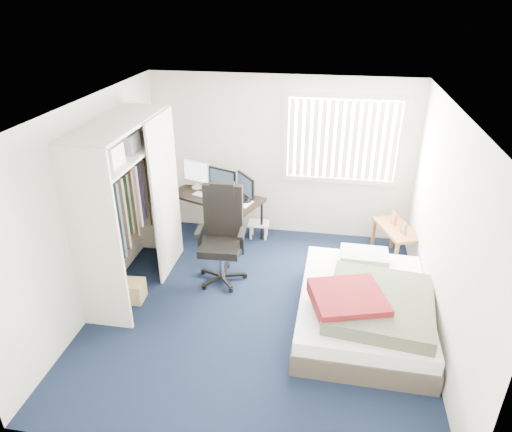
{
  "coord_description": "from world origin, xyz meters",
  "views": [
    {
      "loc": [
        0.73,
        -4.52,
        3.58
      ],
      "look_at": [
        -0.1,
        0.4,
        1.09
      ],
      "focal_mm": 32.0,
      "sensor_mm": 36.0,
      "label": 1
    }
  ],
  "objects_px": {
    "nightstand": "(396,232)",
    "bed": "(364,306)",
    "desk": "(217,193)",
    "office_chair": "(222,244)"
  },
  "relations": [
    {
      "from": "desk",
      "to": "nightstand",
      "type": "relative_size",
      "value": 1.78
    },
    {
      "from": "office_chair",
      "to": "nightstand",
      "type": "relative_size",
      "value": 1.51
    },
    {
      "from": "nightstand",
      "to": "bed",
      "type": "relative_size",
      "value": 0.44
    },
    {
      "from": "office_chair",
      "to": "nightstand",
      "type": "xyz_separation_m",
      "value": [
        2.35,
        0.8,
        -0.03
      ]
    },
    {
      "from": "office_chair",
      "to": "nightstand",
      "type": "bearing_deg",
      "value": 18.89
    },
    {
      "from": "bed",
      "to": "desk",
      "type": "bearing_deg",
      "value": 139.65
    },
    {
      "from": "office_chair",
      "to": "nightstand",
      "type": "distance_m",
      "value": 2.48
    },
    {
      "from": "nightstand",
      "to": "bed",
      "type": "bearing_deg",
      "value": -107.57
    },
    {
      "from": "desk",
      "to": "nightstand",
      "type": "distance_m",
      "value": 2.72
    },
    {
      "from": "nightstand",
      "to": "bed",
      "type": "xyz_separation_m",
      "value": [
        -0.49,
        -1.55,
        -0.2
      ]
    }
  ]
}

